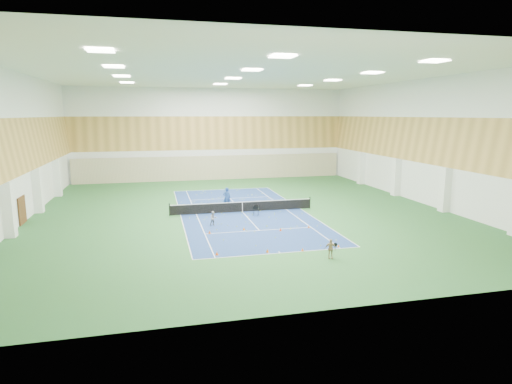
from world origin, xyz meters
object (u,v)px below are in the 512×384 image
(tennis_net, at_px, (242,206))
(child_apron, at_px, (330,249))
(child_court, at_px, (213,218))
(ball_cart, at_px, (256,211))
(coach, at_px, (227,198))

(tennis_net, relative_size, child_apron, 10.53)
(child_court, xyz_separation_m, ball_cart, (4.05, 2.56, -0.15))
(ball_cart, bearing_deg, child_apron, -59.16)
(child_apron, height_order, ball_cart, child_apron)
(tennis_net, height_order, child_apron, child_apron)
(coach, height_order, child_court, coach)
(coach, distance_m, child_court, 6.45)
(tennis_net, bearing_deg, child_court, -127.65)
(tennis_net, distance_m, child_court, 5.18)
(child_court, bearing_deg, coach, 57.73)
(coach, height_order, child_apron, coach)
(tennis_net, height_order, ball_cart, tennis_net)
(child_apron, bearing_deg, child_court, 134.86)
(ball_cart, bearing_deg, tennis_net, 141.90)
(coach, bearing_deg, child_apron, 112.59)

